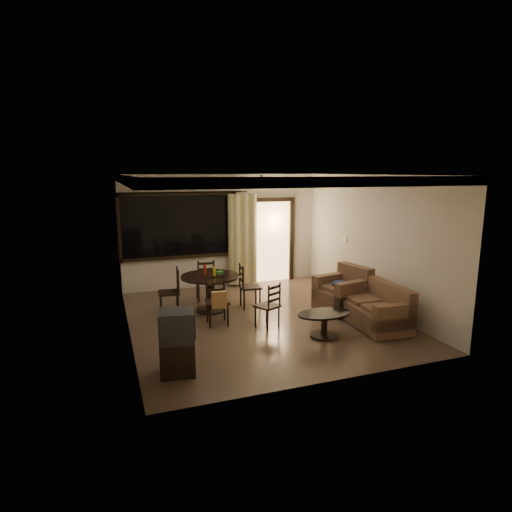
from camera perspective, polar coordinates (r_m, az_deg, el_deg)
name	(u,v)px	position (r m, az deg, el deg)	size (l,w,h in m)	color
ground	(261,318)	(8.56, 0.67, -8.33)	(5.50, 5.50, 0.00)	#7F6651
room_shell	(258,217)	(9.99, 0.32, 5.27)	(5.50, 6.70, 5.50)	beige
dining_table	(210,283)	(8.91, -6.11, -3.59)	(1.21, 1.21, 0.97)	black
dining_chair_west	(170,300)	(8.92, -11.42, -5.83)	(0.46, 0.46, 0.95)	black
dining_chair_east	(250,295)	(9.15, -0.87, -5.17)	(0.46, 0.46, 0.95)	black
dining_chair_south	(217,309)	(8.18, -5.17, -7.05)	(0.46, 0.51, 0.95)	black
dining_chair_north	(205,288)	(9.75, -6.77, -4.22)	(0.46, 0.46, 0.95)	black
tv_cabinet	(177,342)	(6.30, -10.46, -11.25)	(0.56, 0.52, 0.94)	black
sofa	(377,309)	(8.40, 15.78, -6.88)	(0.88, 1.53, 0.79)	#452820
armchair	(344,293)	(9.13, 11.67, -4.83)	(1.05, 1.05, 0.91)	#452820
coffee_table	(324,321)	(7.68, 9.10, -8.51)	(0.99, 0.60, 0.44)	black
side_chair	(268,314)	(8.03, 1.57, -7.73)	(0.51, 0.51, 0.86)	black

